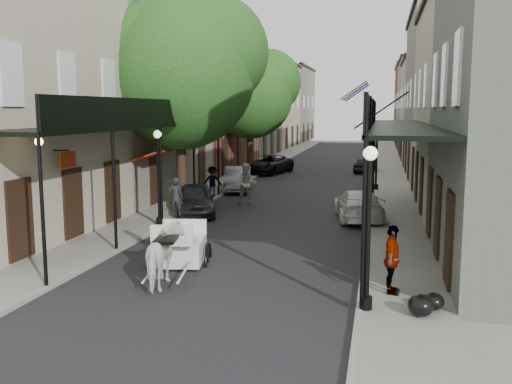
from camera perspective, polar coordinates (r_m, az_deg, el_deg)
The scene contains 24 objects.
ground at distance 16.00m, azimuth -3.89°, elevation -8.54°, with size 140.00×140.00×0.00m, color gray.
road at distance 35.27m, azimuth 5.23°, elevation 0.73°, with size 8.00×90.00×0.01m, color black.
sidewalk_left at distance 36.21m, azimuth -2.65°, elevation 1.04°, with size 2.20×90.00×0.12m, color gray.
sidewalk_right at distance 35.00m, azimuth 13.37°, elevation 0.57°, with size 2.20×90.00×0.12m, color gray.
building_row_left at distance 46.53m, azimuth -3.80°, elevation 9.04°, with size 5.00×80.00×10.50m, color #AEA48B.
building_row_right at distance 44.90m, azimuth 18.05°, elevation 8.69°, with size 5.00×80.00×10.50m, color slate.
gallery_left at distance 23.52m, azimuth -10.50°, elevation 6.75°, with size 2.20×18.05×4.88m.
gallery_right at distance 21.69m, azimuth 13.69°, elevation 6.54°, with size 2.20×18.05×4.88m.
tree_near at distance 26.35m, azimuth -6.67°, elevation 12.29°, with size 7.31×6.80×9.63m.
tree_far at distance 39.82m, azimuth -0.06°, elevation 10.04°, with size 6.45×6.00×8.61m.
lamppost_right_near at distance 12.96m, azimuth 11.16°, elevation -3.35°, with size 0.32×0.32×3.71m.
lamppost_left at distance 22.49m, azimuth -9.71°, elevation 1.59°, with size 0.32×0.32×3.71m.
lamppost_right_far at distance 32.80m, azimuth 11.97°, elevation 3.61°, with size 0.32×0.32×3.71m.
horse at distance 15.22m, azimuth -9.02°, elevation -6.34°, with size 0.88×1.92×1.62m, color white.
carriage at distance 17.58m, azimuth -7.41°, elevation -3.50°, with size 1.90×2.59×2.72m.
pedestrian_walking at distance 27.73m, azimuth -0.91°, elevation 0.80°, with size 0.98×0.77×2.02m, color #A0A197.
pedestrian_sidewalk_left at distance 29.73m, azimuth -4.39°, elevation 1.07°, with size 1.01×0.58×1.56m, color gray.
pedestrian_sidewalk_right at distance 14.44m, azimuth 13.44°, elevation -6.60°, with size 1.00×0.42×1.71m, color gray.
car_left_near at distance 25.29m, azimuth -6.04°, elevation -0.70°, with size 1.64×4.07×1.39m, color black.
car_left_mid at distance 32.44m, azimuth -1.86°, elevation 1.31°, with size 1.45×4.16×1.37m, color #949499.
car_left_far at distance 41.13m, azimuth 1.21°, elevation 2.79°, with size 2.25×4.89×1.36m, color black.
car_right_near at distance 24.30m, azimuth 10.20°, elevation -1.30°, with size 1.78×4.38×1.27m, color silver.
car_right_far at distance 42.59m, azimuth 10.90°, elevation 2.71°, with size 1.41×3.50×1.19m, color black.
trash_bags at distance 13.42m, azimuth 16.60°, elevation -10.69°, with size 0.83×0.98×0.48m.
Camera 1 is at (4.32, -14.69, 4.63)m, focal length 40.00 mm.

